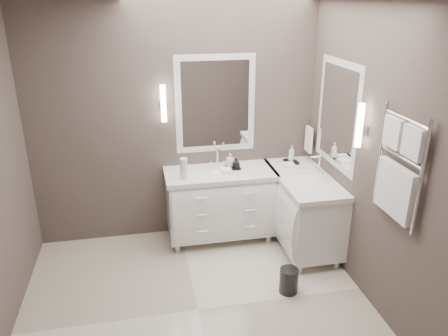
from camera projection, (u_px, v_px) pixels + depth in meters
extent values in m
cube|color=beige|center=(198.00, 310.00, 3.99)|extent=(3.20, 3.00, 0.01)
cube|color=#4B403C|center=(176.00, 123.00, 4.87)|extent=(3.20, 0.01, 2.70)
cube|color=#4B403C|center=(236.00, 288.00, 2.12)|extent=(3.20, 0.01, 2.70)
cube|color=#4B403C|center=(377.00, 160.00, 3.79)|extent=(0.01, 3.00, 2.70)
cube|color=white|center=(220.00, 203.00, 5.03)|extent=(1.20, 0.55, 0.70)
cube|color=white|center=(220.00, 173.00, 4.89)|extent=(1.24, 0.59, 0.05)
ellipsoid|color=white|center=(220.00, 174.00, 4.89)|extent=(0.36, 0.28, 0.12)
cylinder|color=white|center=(217.00, 157.00, 4.98)|extent=(0.02, 0.02, 0.22)
cube|color=white|center=(302.00, 209.00, 4.89)|extent=(0.55, 1.20, 0.70)
cube|color=white|center=(305.00, 178.00, 4.75)|extent=(0.59, 1.24, 0.05)
ellipsoid|color=white|center=(304.00, 179.00, 4.76)|extent=(0.36, 0.28, 0.12)
cylinder|color=white|center=(319.00, 166.00, 4.73)|extent=(0.02, 0.02, 0.22)
cube|color=white|center=(215.00, 104.00, 4.86)|extent=(0.90, 0.02, 1.10)
cube|color=white|center=(215.00, 104.00, 4.86)|extent=(0.77, 0.02, 0.96)
cube|color=white|center=(337.00, 114.00, 4.44)|extent=(0.02, 0.90, 1.10)
cube|color=white|center=(337.00, 114.00, 4.44)|extent=(0.02, 0.90, 0.96)
cube|color=white|center=(164.00, 108.00, 4.70)|extent=(0.05, 0.05, 0.10)
cylinder|color=white|center=(163.00, 104.00, 4.68)|extent=(0.06, 0.06, 0.40)
cube|color=white|center=(359.00, 131.00, 3.90)|extent=(0.05, 0.05, 0.10)
cylinder|color=white|center=(360.00, 126.00, 3.89)|extent=(0.06, 0.06, 0.40)
cylinder|color=white|center=(310.00, 128.00, 5.06)|extent=(0.02, 0.22, 0.02)
cube|color=white|center=(309.00, 139.00, 5.11)|extent=(0.03, 0.17, 0.30)
cylinder|color=white|center=(421.00, 179.00, 3.13)|extent=(0.03, 0.03, 0.90)
cylinder|color=white|center=(381.00, 154.00, 3.63)|extent=(0.03, 0.03, 0.90)
cube|color=white|center=(414.00, 143.00, 3.18)|extent=(0.06, 0.22, 0.24)
cube|color=white|center=(394.00, 132.00, 3.41)|extent=(0.06, 0.22, 0.24)
cube|color=white|center=(395.00, 190.00, 3.46)|extent=(0.06, 0.46, 0.42)
cylinder|color=black|center=(289.00, 280.00, 4.20)|extent=(0.18, 0.18, 0.25)
cube|color=black|center=(233.00, 168.00, 4.94)|extent=(0.17, 0.13, 0.02)
cube|color=black|center=(291.00, 162.00, 5.12)|extent=(0.15, 0.19, 0.03)
cylinder|color=silver|center=(184.00, 168.00, 4.64)|extent=(0.10, 0.10, 0.23)
imported|color=white|center=(230.00, 160.00, 4.92)|extent=(0.08, 0.08, 0.15)
imported|color=black|center=(236.00, 163.00, 4.90)|extent=(0.09, 0.09, 0.11)
imported|color=white|center=(292.00, 153.00, 5.08)|extent=(0.08, 0.08, 0.18)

